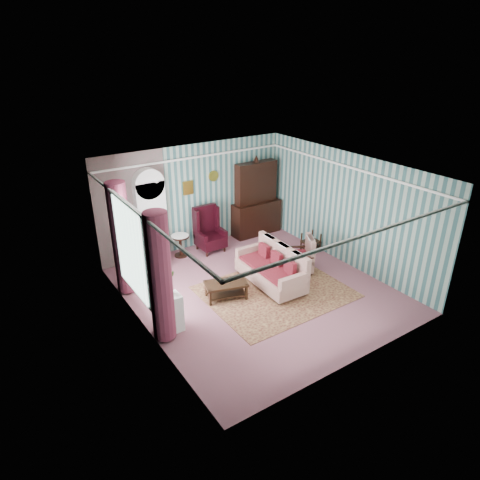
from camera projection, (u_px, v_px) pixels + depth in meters
floor at (257, 290)px, 10.07m from camera, size 6.00×6.00×0.00m
room_shell at (230, 213)px, 9.05m from camera, size 5.53×6.02×2.91m
bookcase at (152, 220)px, 11.08m from camera, size 0.80×0.28×2.24m
dresser_hutch at (257, 196)px, 12.59m from camera, size 1.50×0.56×2.36m
wingback_left at (150, 245)px, 10.86m from camera, size 0.76×0.80×1.25m
wingback_right at (210, 230)px, 11.74m from camera, size 0.76×0.80×1.25m
seated_woman at (151, 246)px, 10.88m from camera, size 0.44×0.40×1.18m
round_side_table at (181, 246)px, 11.56m from camera, size 0.50×0.50×0.60m
nest_table at (311, 242)px, 11.88m from camera, size 0.45×0.38×0.54m
plant_stand at (168, 314)px, 8.47m from camera, size 0.55×0.35×0.80m
rug at (275, 292)px, 9.99m from camera, size 3.20×2.60×0.01m
sofa at (271, 266)px, 10.13m from camera, size 1.04×1.96×0.99m
floral_armchair at (299, 253)px, 10.72m from camera, size 1.10×1.07×0.98m
coffee_table at (226, 290)px, 9.67m from camera, size 1.06×0.77×0.40m
potted_plant_a at (164, 291)px, 8.11m from camera, size 0.43×0.39×0.41m
potted_plant_b at (169, 282)px, 8.35m from camera, size 0.28×0.24×0.49m
potted_plant_c at (158, 289)px, 8.22m from camera, size 0.27×0.27×0.39m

